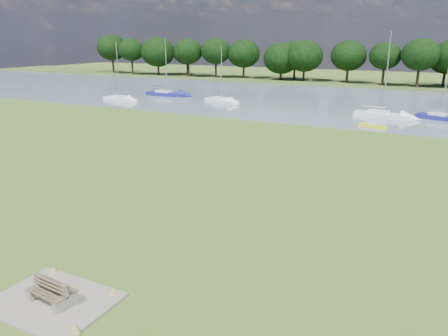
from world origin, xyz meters
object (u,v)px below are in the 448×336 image
at_px(bench_pair, 52,291).
at_px(sailboat_3, 167,93).
at_px(sailboat_0, 382,113).
at_px(sailboat_2, 119,97).
at_px(sailboat_4, 441,116).
at_px(kayak, 373,126).
at_px(sailboat_1, 221,99).

bearing_deg(bench_pair, sailboat_3, 124.75).
height_order(sailboat_0, sailboat_3, sailboat_0).
xyz_separation_m(sailboat_2, sailboat_4, (43.52, 4.29, 0.02)).
distance_m(kayak, sailboat_0, 6.82).
xyz_separation_m(sailboat_0, sailboat_3, (-34.08, 4.96, 0.00)).
xyz_separation_m(sailboat_2, sailboat_3, (3.19, 7.81, 0.06)).
bearing_deg(kayak, sailboat_3, -177.94).
bearing_deg(sailboat_3, sailboat_4, -7.24).
distance_m(sailboat_0, sailboat_2, 37.37).
xyz_separation_m(sailboat_0, sailboat_1, (-22.75, 2.40, -0.07)).
xyz_separation_m(kayak, sailboat_3, (-34.14, 11.77, 0.36)).
relative_size(kayak, sailboat_0, 0.30).
xyz_separation_m(sailboat_0, sailboat_4, (6.26, 1.44, -0.04)).
height_order(sailboat_1, sailboat_4, sailboat_1).
height_order(sailboat_2, sailboat_3, sailboat_3).
bearing_deg(sailboat_3, kayak, -21.27).
relative_size(kayak, sailboat_4, 0.38).
distance_m(bench_pair, sailboat_4, 47.52).
bearing_deg(kayak, bench_pair, -76.06).
bearing_deg(sailboat_0, sailboat_4, 22.41).
bearing_deg(sailboat_4, sailboat_3, -167.45).
distance_m(bench_pair, sailboat_0, 45.05).
bearing_deg(sailboat_1, sailboat_2, -138.05).
height_order(sailboat_0, sailboat_4, sailboat_0).
xyz_separation_m(sailboat_1, sailboat_3, (-11.32, 2.56, 0.07)).
distance_m(bench_pair, kayak, 38.30).
xyz_separation_m(sailboat_0, sailboat_2, (-37.27, -2.85, -0.06)).
height_order(sailboat_0, sailboat_1, sailboat_0).
bearing_deg(sailboat_1, sailboat_4, 20.14).
relative_size(bench_pair, sailboat_0, 0.18).
distance_m(bench_pair, sailboat_1, 50.55).
distance_m(sailboat_1, sailboat_3, 11.61).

